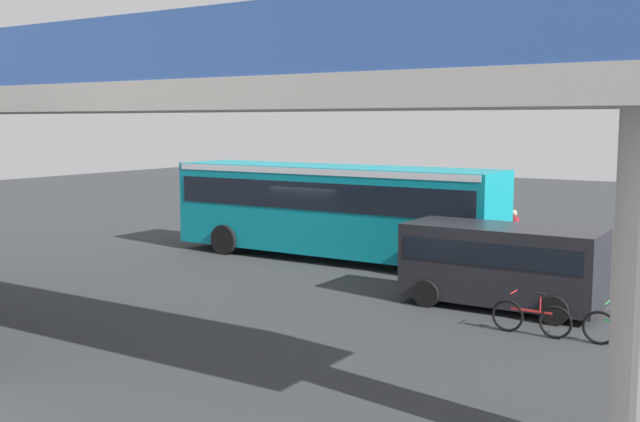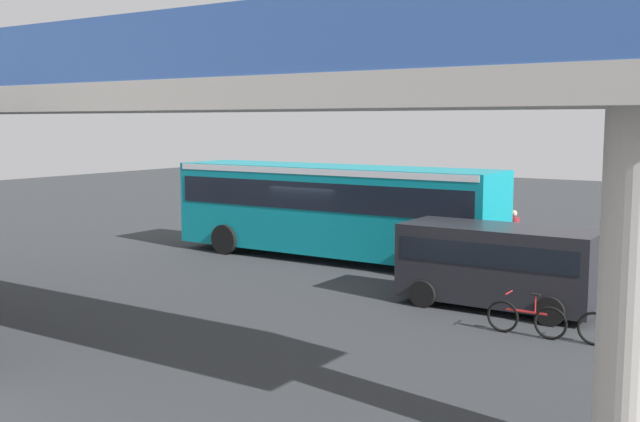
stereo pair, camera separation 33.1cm
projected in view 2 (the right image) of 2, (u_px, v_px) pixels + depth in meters
The scene contains 11 objects.
ground at pixel (319, 259), 25.46m from camera, with size 80.00×80.00×0.00m, color #2D3033.
city_bus at pixel (333, 204), 25.21m from camera, with size 11.54×2.85×3.15m.
parked_van at pixel (499, 261), 18.62m from camera, with size 4.80×2.17×2.05m.
bicycle_red at pixel (526, 319), 16.24m from camera, with size 1.77×0.44×0.96m.
bicycle_green at pixel (621, 332), 15.24m from camera, with size 1.77×0.44×0.96m.
pedestrian at pixel (513, 238), 24.28m from camera, with size 0.38×0.38×1.79m.
traffic_sign at pixel (500, 198), 26.89m from camera, with size 0.08×0.60×2.80m.
lane_dash_leftmost at pixel (466, 256), 25.91m from camera, with size 2.00×0.20×0.01m, color silver.
lane_dash_left at pixel (365, 246), 28.08m from camera, with size 2.00×0.20×0.01m, color silver.
lane_dash_centre at pixel (279, 237), 30.26m from camera, with size 2.00×0.20×0.01m, color silver.
pedestrian_overpass at pixel (40, 119), 15.93m from camera, with size 25.93×2.60×6.41m.
Camera 2 is at (-13.76, 20.98, 4.62)m, focal length 42.14 mm.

